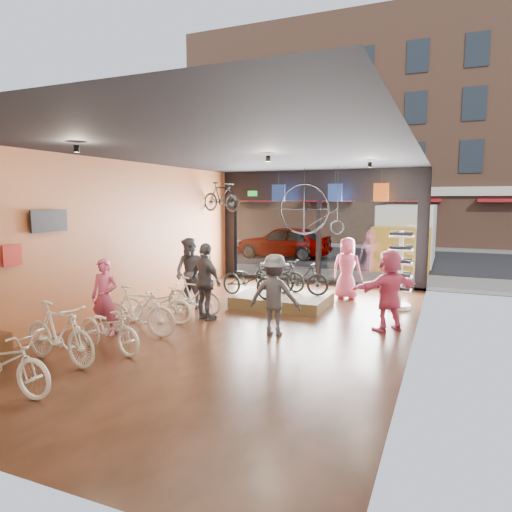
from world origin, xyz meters
The scene contains 34 objects.
ground_plane centered at (0.00, 0.00, -0.02)m, with size 7.00×12.00×0.04m, color black.
ceiling centered at (0.00, 0.00, 3.82)m, with size 7.00×12.00×0.04m, color black.
wall_left centered at (-3.52, 0.00, 1.90)m, with size 0.04×12.00×3.80m, color #A65A2D.
wall_right centered at (3.52, 0.00, 1.90)m, with size 0.04×12.00×3.80m, color beige.
storefront centered at (0.00, 6.00, 1.90)m, with size 7.00×0.26×3.80m, color black, non-canonical shape.
exit_sign centered at (-2.40, 5.88, 3.05)m, with size 0.35×0.06×0.18m, color #198C26.
street_road centered at (0.00, 15.00, -0.01)m, with size 30.00×18.00×0.02m, color black.
sidewalk_near centered at (0.00, 7.20, 0.06)m, with size 30.00×2.40×0.12m, color slate.
sidewalk_far centered at (0.00, 19.00, 0.06)m, with size 30.00×2.00×0.12m, color slate.
opposite_building centered at (0.00, 21.50, 7.00)m, with size 26.00×5.00×14.00m, color brown.
street_car centered at (-3.39, 12.00, 0.79)m, with size 1.86×4.62×1.57m, color gray.
box_truck centered at (2.40, 11.00, 1.30)m, with size 2.20×6.59×2.60m, color silver, non-canonical shape.
floor_bike_0 centered at (-1.84, -4.61, 0.48)m, with size 0.64×1.84×0.97m, color beige.
floor_bike_1 centered at (-2.04, -3.36, 0.54)m, with size 0.51×1.79×1.08m, color beige.
floor_bike_2 centered at (-1.69, -2.51, 0.44)m, with size 0.59×1.68×0.88m, color beige.
floor_bike_3 centered at (-1.82, -1.48, 0.53)m, with size 0.49×1.75×1.05m, color beige.
floor_bike_4 centered at (-2.06, -0.55, 0.46)m, with size 0.61×1.75×0.92m, color beige.
floor_bike_5 centered at (-1.68, 0.53, 0.46)m, with size 0.44×1.54×0.93m, color beige.
display_platform centered at (0.03, 2.27, 0.15)m, with size 2.40×1.80×0.30m, color #46371C.
display_bike_left centered at (-0.68, 1.63, 0.75)m, with size 0.60×1.73×0.91m, color black.
display_bike_mid centered at (0.49, 2.40, 0.75)m, with size 0.43×1.51×0.91m, color black.
display_bike_right centered at (-0.27, 2.82, 0.74)m, with size 0.58×1.68×0.88m, color black.
customer_0 centered at (-2.48, -1.71, 0.81)m, with size 0.59×0.39×1.62m, color #CC4C72.
customer_1 centered at (-2.09, 1.07, 0.92)m, with size 0.90×0.70×1.85m, color #3F3F44.
customer_2 centered at (-1.15, 0.21, 0.91)m, with size 1.07×0.44×1.82m, color #3F3F44.
customer_3 centered at (0.78, -0.30, 0.85)m, with size 1.10×0.63×1.70m, color #3F3F44.
customer_4 centered at (1.43, 3.81, 0.88)m, with size 0.86×0.56×1.77m, color #CC4C72.
customer_5 centered at (2.93, 0.97, 0.88)m, with size 1.64×0.52×1.77m, color #CC4C72.
sunglasses_rack centered at (2.95, 3.17, 1.02)m, with size 0.60×0.49×2.03m, color white, non-canonical shape.
penny_farthing centered at (0.28, 4.40, 2.50)m, with size 1.95×0.06×1.56m, color black, non-canonical shape.
hung_bike centered at (-2.78, 4.20, 2.93)m, with size 0.45×1.58×0.95m, color black.
jersey_left centered at (-1.18, 5.20, 3.05)m, with size 0.45×0.03×0.55m, color #1E3F99.
jersey_mid centered at (0.71, 5.20, 3.05)m, with size 0.45×0.03×0.55m, color #1E3F99.
jersey_right centered at (2.12, 5.20, 3.05)m, with size 0.45×0.03×0.55m, color #CC5919.
Camera 1 is at (4.06, -9.06, 2.82)m, focal length 32.00 mm.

